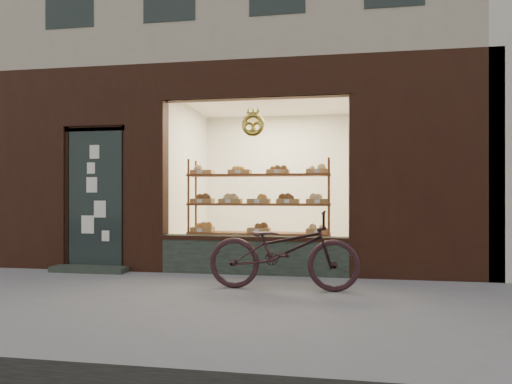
# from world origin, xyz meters

# --- Properties ---
(ground) EXTENTS (90.00, 90.00, 0.00)m
(ground) POSITION_xyz_m (0.00, 0.00, 0.00)
(ground) COLOR slate
(display_shelf) EXTENTS (2.20, 0.45, 1.70)m
(display_shelf) POSITION_xyz_m (0.45, 2.55, 0.87)
(display_shelf) COLOR brown
(display_shelf) RESTS_ON ground
(bicycle) EXTENTS (1.84, 0.65, 0.96)m
(bicycle) POSITION_xyz_m (0.98, 1.11, 0.48)
(bicycle) COLOR black
(bicycle) RESTS_ON ground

